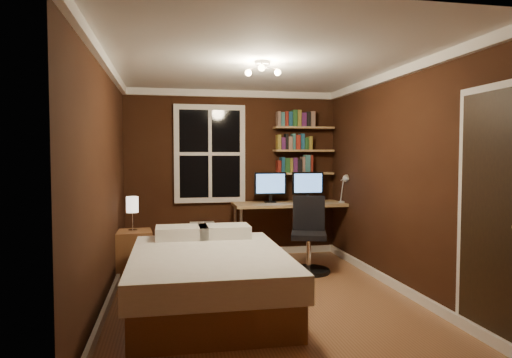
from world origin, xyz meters
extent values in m
plane|color=brown|center=(0.00, 0.00, 0.00)|extent=(4.20, 4.20, 0.00)
cube|color=black|center=(0.00, 2.10, 1.25)|extent=(3.20, 0.04, 2.50)
cube|color=black|center=(-1.60, 0.00, 1.25)|extent=(0.04, 4.20, 2.50)
cube|color=black|center=(1.60, 0.00, 1.25)|extent=(0.04, 4.20, 2.50)
cube|color=white|center=(0.00, 0.00, 2.50)|extent=(3.20, 4.20, 0.02)
cube|color=white|center=(-0.35, 2.06, 1.55)|extent=(1.06, 0.06, 1.46)
cube|color=#AB8053|center=(1.08, 1.98, 1.25)|extent=(0.92, 0.22, 0.03)
cube|color=#AB8053|center=(1.08, 1.98, 1.60)|extent=(0.92, 0.22, 0.03)
cube|color=#AB8053|center=(1.08, 1.98, 1.95)|extent=(0.92, 0.22, 0.03)
cube|color=brown|center=(-0.58, -0.28, 0.16)|extent=(1.44, 2.04, 0.33)
cube|color=white|center=(-0.58, -0.28, 0.45)|extent=(1.52, 2.11, 0.24)
cube|color=white|center=(-0.82, 0.51, 0.64)|extent=(0.59, 0.41, 0.14)
cube|color=white|center=(-0.33, 0.51, 0.64)|extent=(0.59, 0.41, 0.14)
cube|color=brown|center=(-1.41, 1.14, 0.29)|extent=(0.50, 0.50, 0.58)
cube|color=silver|center=(-0.48, 2.00, 0.27)|extent=(0.36, 0.13, 0.54)
cube|color=#AB8053|center=(0.84, 1.75, 0.80)|extent=(1.74, 0.65, 0.04)
cylinder|color=beige|center=(0.03, 1.47, 0.39)|extent=(0.04, 0.04, 0.78)
cylinder|color=beige|center=(1.65, 1.47, 0.39)|extent=(0.04, 0.04, 0.78)
cylinder|color=beige|center=(0.03, 2.04, 0.39)|extent=(0.04, 0.04, 0.78)
cylinder|color=beige|center=(1.65, 2.04, 0.39)|extent=(0.04, 0.04, 0.78)
cylinder|color=black|center=(0.82, 0.87, 0.03)|extent=(0.54, 0.54, 0.05)
cylinder|color=silver|center=(0.82, 0.87, 0.25)|extent=(0.06, 0.06, 0.40)
cube|color=black|center=(0.82, 0.87, 0.49)|extent=(0.55, 0.55, 0.07)
cube|color=black|center=(0.88, 1.06, 0.76)|extent=(0.42, 0.17, 0.46)
camera|label=1|loc=(-0.97, -4.76, 1.53)|focal=32.00mm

